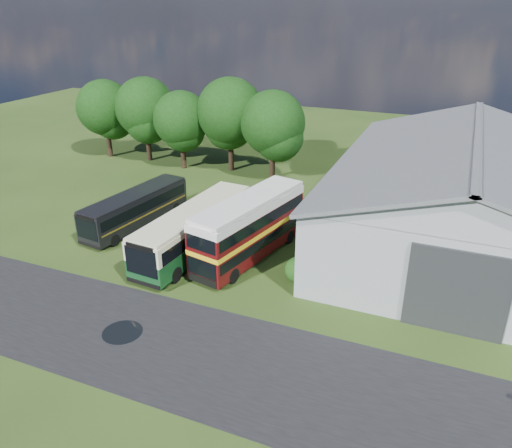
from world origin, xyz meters
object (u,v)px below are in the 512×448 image
at_px(bus_green_single, 195,229).
at_px(bus_maroon_double, 250,228).
at_px(storage_shed, 468,189).
at_px(bus_dark_single, 136,209).

relative_size(bus_green_single, bus_maroon_double, 1.14).
bearing_deg(storage_shed, bus_maroon_double, -148.63).
xyz_separation_m(bus_green_single, bus_maroon_double, (3.92, 0.72, 0.46)).
distance_m(bus_maroon_double, bus_dark_single, 10.52).
bearing_deg(bus_dark_single, storage_shed, 23.68).
relative_size(storage_shed, bus_green_single, 2.06).
distance_m(bus_green_single, bus_maroon_double, 4.01).
bearing_deg(bus_green_single, storage_shed, 31.61).
relative_size(bus_green_single, bus_dark_single, 1.17).
bearing_deg(bus_maroon_double, bus_dark_single, -175.46).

